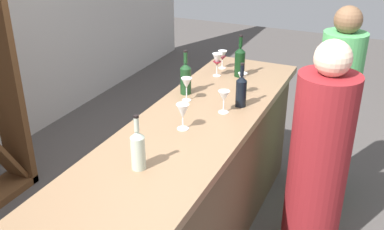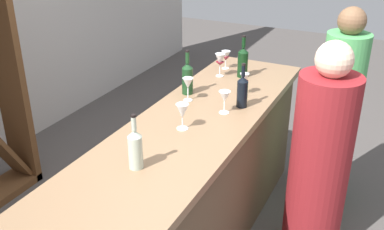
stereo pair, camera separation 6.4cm
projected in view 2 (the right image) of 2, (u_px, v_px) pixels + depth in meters
bar_counter at (192, 189)px, 2.85m from camera, size 2.52×0.67×0.95m
wine_bottle_leftmost_clear_pale at (135, 148)px, 2.16m from camera, size 0.07×0.07×0.29m
wine_bottle_second_left_near_black at (242, 91)px, 2.81m from camera, size 0.07×0.07×0.29m
wine_bottle_center_olive_green at (187, 77)px, 3.01m from camera, size 0.07×0.07×0.30m
wine_bottle_second_right_dark_green at (243, 61)px, 3.30m from camera, size 0.08×0.08×0.31m
wine_glass_near_left at (244, 80)px, 3.00m from camera, size 0.06×0.06×0.15m
wine_glass_near_center at (225, 97)px, 2.73m from camera, size 0.07×0.07×0.14m
wine_glass_near_right at (182, 112)px, 2.53m from camera, size 0.07×0.07×0.15m
wine_glass_far_left at (220, 61)px, 3.31m from camera, size 0.08×0.08×0.17m
wine_glass_far_center at (188, 84)px, 2.90m from camera, size 0.07×0.07×0.16m
wine_glass_far_right at (226, 57)px, 3.47m from camera, size 0.07×0.07×0.14m
person_left_guest at (320, 162)px, 2.81m from camera, size 0.43×0.43×1.44m
person_center_guest at (337, 117)px, 3.27m from camera, size 0.33×0.33×1.51m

